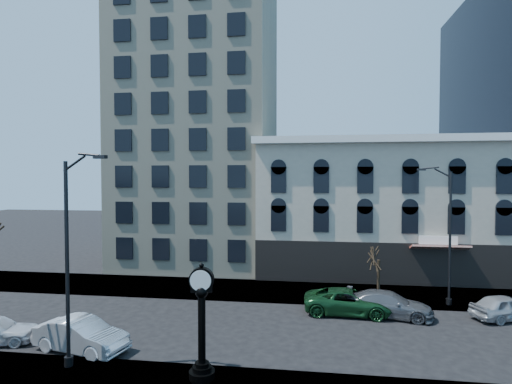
# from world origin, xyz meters

# --- Properties ---
(ground) EXTENTS (160.00, 160.00, 0.00)m
(ground) POSITION_xyz_m (0.00, 0.00, 0.00)
(ground) COLOR black
(ground) RESTS_ON ground
(sidewalk_far) EXTENTS (160.00, 6.00, 0.12)m
(sidewalk_far) POSITION_xyz_m (0.00, 8.00, 0.06)
(sidewalk_far) COLOR #9B988D
(sidewalk_far) RESTS_ON ground
(cream_tower) EXTENTS (15.90, 15.40, 42.50)m
(cream_tower) POSITION_xyz_m (-6.11, 18.88, 19.32)
(cream_tower) COLOR beige
(cream_tower) RESTS_ON ground
(victorian_row) EXTENTS (22.60, 11.19, 12.50)m
(victorian_row) POSITION_xyz_m (12.00, 15.89, 6.00)
(victorian_row) COLOR #BEB29C
(victorian_row) RESTS_ON ground
(street_clock) EXTENTS (1.16, 1.16, 5.11)m
(street_clock) POSITION_xyz_m (0.99, -6.24, 2.43)
(street_clock) COLOR black
(street_clock) RESTS_ON sidewalk_near
(street_lamp_near) EXTENTS (2.62, 0.69, 10.18)m
(street_lamp_near) POSITION_xyz_m (-4.79, -6.11, 7.80)
(street_lamp_near) COLOR black
(street_lamp_near) RESTS_ON sidewalk_near
(street_lamp_far) EXTENTS (2.46, 1.06, 9.82)m
(street_lamp_far) POSITION_xyz_m (14.65, 6.28, 7.53)
(street_lamp_far) COLOR black
(street_lamp_far) RESTS_ON sidewalk_far
(bare_tree_far) EXTENTS (2.55, 2.55, 4.37)m
(bare_tree_far) POSITION_xyz_m (10.79, 7.47, 3.41)
(bare_tree_far) COLOR black
(bare_tree_far) RESTS_ON sidewalk_far
(car_near_b) EXTENTS (5.35, 2.88, 1.68)m
(car_near_b) POSITION_xyz_m (-6.01, -4.17, 0.84)
(car_near_b) COLOR silver
(car_near_b) RESTS_ON ground
(car_far_a) EXTENTS (5.92, 2.94, 1.61)m
(car_far_a) POSITION_xyz_m (8.23, 3.52, 0.81)
(car_far_a) COLOR #143F1E
(car_far_a) RESTS_ON ground
(car_far_b) EXTENTS (5.80, 3.29, 1.59)m
(car_far_b) POSITION_xyz_m (10.75, 3.36, 0.79)
(car_far_b) COLOR #595B60
(car_far_b) RESTS_ON ground
(car_far_c) EXTENTS (4.90, 3.37, 1.55)m
(car_far_c) POSITION_xyz_m (18.02, 3.81, 0.77)
(car_far_c) COLOR #A5A8AD
(car_far_c) RESTS_ON ground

